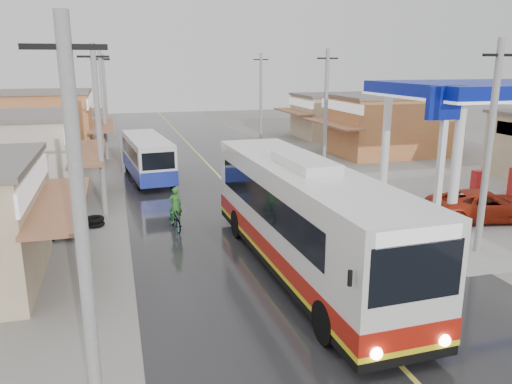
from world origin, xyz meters
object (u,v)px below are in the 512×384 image
at_px(coach_bus, 302,218).
at_px(second_bus, 147,157).
at_px(cyclist, 175,216).
at_px(tyre_stack, 95,222).
at_px(jeepney, 484,206).
at_px(tricycle_near, 66,215).

height_order(coach_bus, second_bus, coach_bus).
height_order(cyclist, tyre_stack, cyclist).
relative_size(second_bus, jeepney, 1.59).
height_order(jeepney, tricycle_near, tricycle_near).
bearing_deg(tricycle_near, jeepney, -16.01).
distance_m(coach_bus, second_bus, 16.62).
relative_size(second_bus, tyre_stack, 9.46).
distance_m(coach_bus, cyclist, 6.94).
xyz_separation_m(second_bus, tricycle_near, (-4.09, -9.81, -0.55)).
height_order(tricycle_near, tyre_stack, tricycle_near).
bearing_deg(coach_bus, cyclist, 121.43).
height_order(coach_bus, tyre_stack, coach_bus).
distance_m(coach_bus, jeepney, 10.80).
height_order(second_bus, tricycle_near, second_bus).
xyz_separation_m(cyclist, tricycle_near, (-4.55, 0.55, 0.24)).
relative_size(cyclist, tricycle_near, 0.97).
xyz_separation_m(jeepney, tyre_stack, (-17.43, 4.00, -0.49)).
xyz_separation_m(cyclist, tyre_stack, (-3.45, 1.45, -0.42)).
bearing_deg(second_bus, tyre_stack, -113.75).
bearing_deg(second_bus, tricycle_near, -117.81).
relative_size(coach_bus, tricycle_near, 6.50).
bearing_deg(tyre_stack, cyclist, -22.79).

